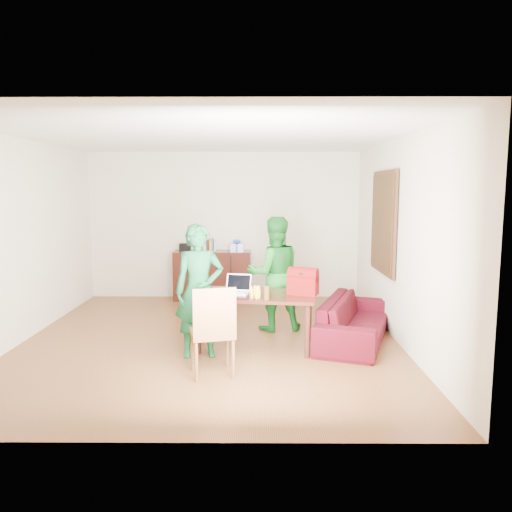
{
  "coord_description": "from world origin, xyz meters",
  "views": [
    {
      "loc": [
        0.66,
        -6.53,
        2.03
      ],
      "look_at": [
        0.62,
        -0.09,
        1.16
      ],
      "focal_mm": 35.0,
      "sensor_mm": 36.0,
      "label": 1
    }
  ],
  "objects_px": {
    "sofa": "(355,320)",
    "bottle": "(267,292)",
    "table": "(256,300)",
    "person_near": "(199,291)",
    "laptop": "(236,290)",
    "red_bag": "(303,284)",
    "person_far": "(274,274)",
    "chair": "(213,349)"
  },
  "relations": [
    {
      "from": "chair",
      "to": "laptop",
      "type": "relative_size",
      "value": 2.69
    },
    {
      "from": "red_bag",
      "to": "person_near",
      "type": "bearing_deg",
      "value": -146.67
    },
    {
      "from": "person_near",
      "to": "laptop",
      "type": "height_order",
      "value": "person_near"
    },
    {
      "from": "person_far",
      "to": "chair",
      "type": "bearing_deg",
      "value": 58.36
    },
    {
      "from": "person_near",
      "to": "bottle",
      "type": "bearing_deg",
      "value": -11.27
    },
    {
      "from": "person_near",
      "to": "sofa",
      "type": "height_order",
      "value": "person_near"
    },
    {
      "from": "person_near",
      "to": "bottle",
      "type": "distance_m",
      "value": 0.81
    },
    {
      "from": "chair",
      "to": "laptop",
      "type": "xyz_separation_m",
      "value": [
        0.21,
        0.98,
        0.46
      ]
    },
    {
      "from": "laptop",
      "to": "red_bag",
      "type": "xyz_separation_m",
      "value": [
        0.85,
        -0.04,
        0.09
      ]
    },
    {
      "from": "red_bag",
      "to": "bottle",
      "type": "bearing_deg",
      "value": -126.54
    },
    {
      "from": "table",
      "to": "person_far",
      "type": "bearing_deg",
      "value": 79.76
    },
    {
      "from": "table",
      "to": "sofa",
      "type": "xyz_separation_m",
      "value": [
        1.33,
        0.31,
        -0.34
      ]
    },
    {
      "from": "sofa",
      "to": "red_bag",
      "type": "bearing_deg",
      "value": 135.1
    },
    {
      "from": "laptop",
      "to": "red_bag",
      "type": "relative_size",
      "value": 1.01
    },
    {
      "from": "red_bag",
      "to": "laptop",
      "type": "bearing_deg",
      "value": -162.82
    },
    {
      "from": "table",
      "to": "sofa",
      "type": "bearing_deg",
      "value": 20.24
    },
    {
      "from": "person_near",
      "to": "red_bag",
      "type": "bearing_deg",
      "value": 2.33
    },
    {
      "from": "person_far",
      "to": "table",
      "type": "bearing_deg",
      "value": 62.72
    },
    {
      "from": "sofa",
      "to": "bottle",
      "type": "bearing_deg",
      "value": 138.22
    },
    {
      "from": "bottle",
      "to": "red_bag",
      "type": "height_order",
      "value": "red_bag"
    },
    {
      "from": "laptop",
      "to": "red_bag",
      "type": "bearing_deg",
      "value": 10.06
    },
    {
      "from": "person_far",
      "to": "bottle",
      "type": "distance_m",
      "value": 1.18
    },
    {
      "from": "table",
      "to": "red_bag",
      "type": "distance_m",
      "value": 0.64
    },
    {
      "from": "person_near",
      "to": "bottle",
      "type": "relative_size",
      "value": 8.39
    },
    {
      "from": "chair",
      "to": "bottle",
      "type": "bearing_deg",
      "value": 33.34
    },
    {
      "from": "chair",
      "to": "sofa",
      "type": "height_order",
      "value": "chair"
    },
    {
      "from": "sofa",
      "to": "laptop",
      "type": "bearing_deg",
      "value": 120.53
    },
    {
      "from": "chair",
      "to": "red_bag",
      "type": "height_order",
      "value": "chair"
    },
    {
      "from": "table",
      "to": "sofa",
      "type": "height_order",
      "value": "table"
    },
    {
      "from": "red_bag",
      "to": "table",
      "type": "bearing_deg",
      "value": -164.34
    },
    {
      "from": "table",
      "to": "sofa",
      "type": "relative_size",
      "value": 0.82
    },
    {
      "from": "chair",
      "to": "red_bag",
      "type": "distance_m",
      "value": 1.52
    },
    {
      "from": "laptop",
      "to": "bottle",
      "type": "bearing_deg",
      "value": -28.84
    },
    {
      "from": "chair",
      "to": "sofa",
      "type": "distance_m",
      "value": 2.22
    },
    {
      "from": "table",
      "to": "sofa",
      "type": "distance_m",
      "value": 1.41
    },
    {
      "from": "person_near",
      "to": "laptop",
      "type": "xyz_separation_m",
      "value": [
        0.42,
        0.34,
        -0.06
      ]
    },
    {
      "from": "chair",
      "to": "bottle",
      "type": "height_order",
      "value": "chair"
    },
    {
      "from": "laptop",
      "to": "sofa",
      "type": "bearing_deg",
      "value": 24.03
    },
    {
      "from": "table",
      "to": "person_far",
      "type": "relative_size",
      "value": 0.97
    },
    {
      "from": "person_near",
      "to": "sofa",
      "type": "distance_m",
      "value": 2.18
    },
    {
      "from": "chair",
      "to": "sofa",
      "type": "relative_size",
      "value": 0.52
    },
    {
      "from": "bottle",
      "to": "sofa",
      "type": "xyz_separation_m",
      "value": [
        1.2,
        0.66,
        -0.52
      ]
    }
  ]
}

